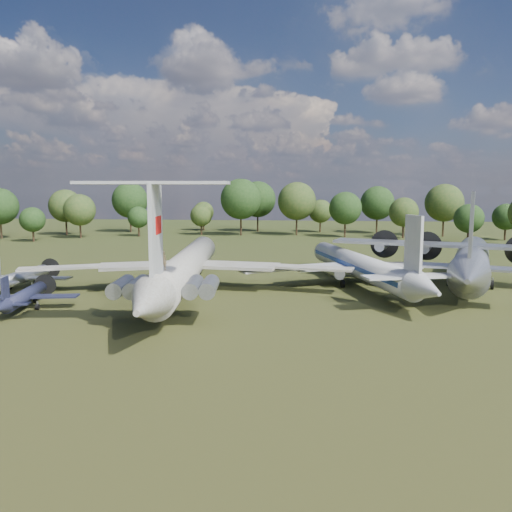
# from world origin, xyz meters

# --- Properties ---
(ground) EXTENTS (300.00, 300.00, 0.00)m
(ground) POSITION_xyz_m (0.00, 0.00, 0.00)
(ground) COLOR #1E3C14
(ground) RESTS_ON ground
(il62_airliner) EXTENTS (46.77, 57.70, 5.25)m
(il62_airliner) POSITION_xyz_m (-3.87, -2.42, 2.63)
(il62_airliner) COLOR silver
(il62_airliner) RESTS_ON ground
(tu104_jet) EXTENTS (42.88, 50.19, 4.29)m
(tu104_jet) POSITION_xyz_m (17.77, 4.72, 2.15)
(tu104_jet) COLOR white
(tu104_jet) RESTS_ON ground
(an12_transport) EXTENTS (48.15, 50.96, 5.47)m
(an12_transport) POSITION_xyz_m (32.53, 6.01, 2.73)
(an12_transport) COLOR gray
(an12_transport) RESTS_ON ground
(small_prop_west) EXTENTS (13.47, 16.58, 2.17)m
(small_prop_west) POSITION_xyz_m (-18.92, -12.87, 1.08)
(small_prop_west) COLOR black
(small_prop_west) RESTS_ON ground
(small_prop_northwest) EXTENTS (12.46, 16.83, 2.44)m
(small_prop_northwest) POSITION_xyz_m (-25.48, -2.68, 1.22)
(small_prop_northwest) COLOR #94969B
(small_prop_northwest) RESTS_ON ground
(person_on_il62) EXTENTS (0.74, 0.58, 1.80)m
(person_on_il62) POSITION_xyz_m (-2.27, -17.04, 6.15)
(person_on_il62) COLOR #9C7D4F
(person_on_il62) RESTS_ON il62_airliner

